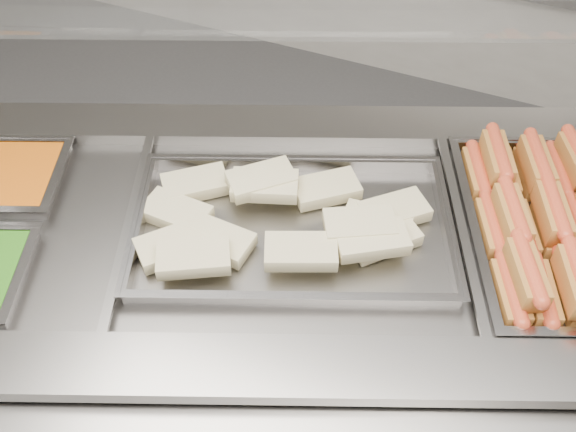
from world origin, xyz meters
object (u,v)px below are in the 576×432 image
at_px(steam_counter, 270,334).
at_px(pan_hotdogs, 545,238).
at_px(pan_wraps, 292,231).
at_px(sneeze_guard, 265,21).

height_order(steam_counter, pan_hotdogs, pan_hotdogs).
bearing_deg(pan_hotdogs, pan_wraps, -157.69).
relative_size(steam_counter, sneeze_guard, 1.25).
height_order(steam_counter, pan_wraps, pan_wraps).
relative_size(steam_counter, pan_wraps, 2.63).
xyz_separation_m(steam_counter, pan_hotdogs, (0.64, 0.26, 0.45)).
height_order(pan_hotdogs, pan_wraps, same).
height_order(sneeze_guard, pan_hotdogs, sneeze_guard).
bearing_deg(steam_counter, pan_wraps, 22.31).
bearing_deg(sneeze_guard, pan_hotdogs, 3.03).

